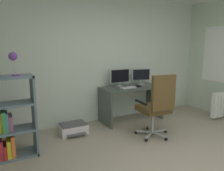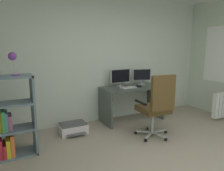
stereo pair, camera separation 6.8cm
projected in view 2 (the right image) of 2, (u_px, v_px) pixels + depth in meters
name	position (u px, v px, depth m)	size (l,w,h in m)	color
wall_back	(103.00, 59.00, 4.72)	(5.16, 0.10, 2.68)	silver
desk	(132.00, 96.00, 4.76)	(1.33, 0.64, 0.75)	#48534B
monitor_main	(120.00, 77.00, 4.73)	(0.49, 0.18, 0.38)	#B2B5B7
monitor_secondary	(142.00, 75.00, 4.98)	(0.43, 0.18, 0.36)	#B2B5B7
keyboard	(129.00, 87.00, 4.58)	(0.34, 0.13, 0.02)	silver
computer_mouse	(139.00, 86.00, 4.68)	(0.06, 0.10, 0.03)	black
office_chair	(157.00, 104.00, 3.79)	(0.62, 0.64, 1.16)	#B7BABC
bookshelf	(3.00, 123.00, 3.14)	(0.72, 0.35, 1.21)	slate
desk_lamp	(13.00, 58.00, 3.06)	(0.13, 0.12, 0.33)	purple
printer	(73.00, 128.00, 4.12)	(0.51, 0.44, 0.19)	silver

